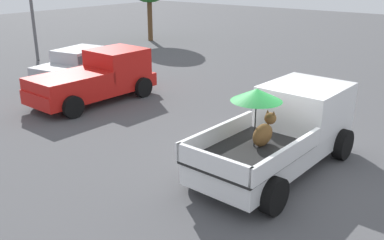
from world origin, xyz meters
TOP-DOWN VIEW (x-y plane):
  - ground_plane at (0.00, 0.00)m, footprint 80.00×80.00m
  - pickup_truck_main at (0.46, -0.02)m, footprint 5.13×2.42m
  - pickup_truck_red at (1.24, 8.00)m, footprint 4.87×2.31m
  - parked_sedan_near at (3.01, 11.28)m, footprint 4.54×2.52m

SIDE VIEW (x-z plane):
  - ground_plane at x=0.00m, z-range 0.00..0.00m
  - parked_sedan_near at x=3.01m, z-range 0.08..1.41m
  - pickup_truck_red at x=1.24m, z-range -0.03..1.77m
  - pickup_truck_main at x=0.46m, z-range -0.16..2.09m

